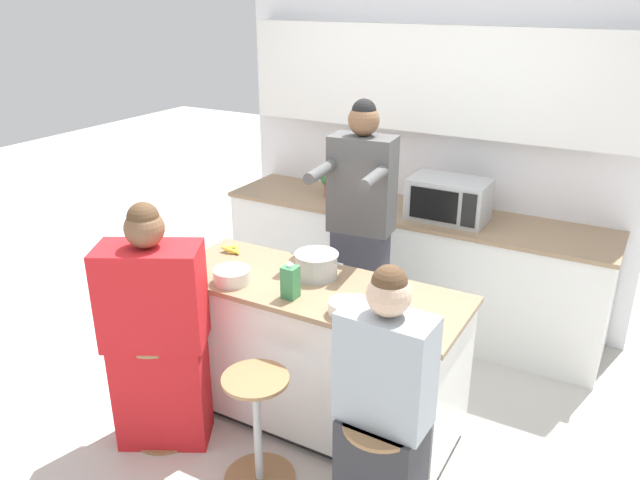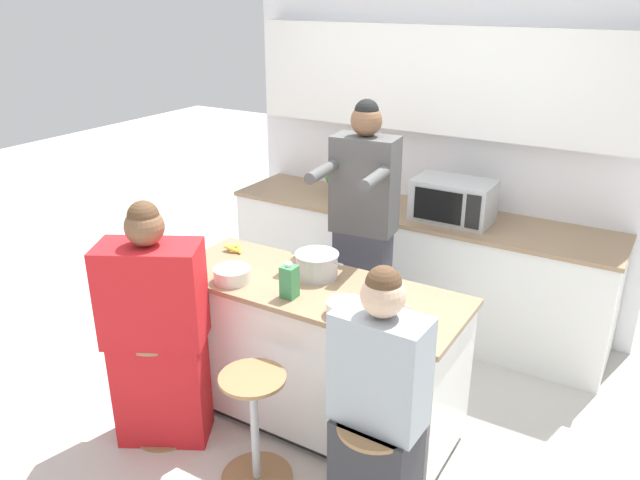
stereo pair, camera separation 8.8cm
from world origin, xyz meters
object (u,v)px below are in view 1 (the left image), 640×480
(kitchen_island, at_px, (314,354))
(bar_stool_leftmost, at_px, (161,387))
(person_cooking, at_px, (360,242))
(coffee_cup_near, at_px, (400,306))
(microwave, at_px, (448,199))
(banana_bunch, at_px, (232,249))
(fruit_bowl, at_px, (232,276))
(person_seated_near, at_px, (383,420))
(bar_stool_center, at_px, (258,429))
(bar_stool_rightmost, at_px, (378,480))
(person_wrapped_blanket, at_px, (156,336))
(juice_carton, at_px, (290,282))
(cooking_pot, at_px, (317,265))
(potted_plant, at_px, (331,178))

(kitchen_island, distance_m, bar_stool_leftmost, 0.89)
(person_cooking, bearing_deg, coffee_cup_near, -58.00)
(microwave, bearing_deg, banana_bunch, -128.01)
(fruit_bowl, height_order, microwave, microwave)
(bar_stool_leftmost, xyz_separation_m, person_cooking, (0.64, 1.23, 0.58))
(person_seated_near, height_order, fruit_bowl, person_seated_near)
(bar_stool_center, relative_size, coffee_cup_near, 6.15)
(bar_stool_center, height_order, bar_stool_rightmost, same)
(person_wrapped_blanket, bearing_deg, coffee_cup_near, -5.83)
(bar_stool_leftmost, height_order, juice_carton, juice_carton)
(kitchen_island, relative_size, person_cooking, 0.94)
(person_seated_near, height_order, coffee_cup_near, person_seated_near)
(cooking_pot, bearing_deg, bar_stool_leftmost, -133.79)
(bar_stool_center, distance_m, person_cooking, 1.39)
(kitchen_island, height_order, person_seated_near, person_seated_near)
(bar_stool_leftmost, xyz_separation_m, microwave, (0.98, 1.96, 0.72))
(person_seated_near, bearing_deg, bar_stool_rightmost, -82.17)
(cooking_pot, height_order, coffee_cup_near, cooking_pot)
(person_cooking, distance_m, juice_carton, 0.86)
(bar_stool_rightmost, relative_size, person_wrapped_blanket, 0.45)
(microwave, bearing_deg, juice_carton, -101.71)
(person_wrapped_blanket, relative_size, fruit_bowl, 6.89)
(person_cooking, bearing_deg, bar_stool_rightmost, -66.30)
(juice_carton, xyz_separation_m, potted_plant, (-0.64, 1.63, 0.07))
(bar_stool_center, distance_m, juice_carton, 0.77)
(bar_stool_rightmost, height_order, microwave, microwave)
(fruit_bowl, xyz_separation_m, juice_carton, (0.38, 0.01, 0.05))
(coffee_cup_near, distance_m, juice_carton, 0.59)
(person_cooking, relative_size, coffee_cup_near, 17.50)
(cooking_pot, distance_m, microwave, 1.34)
(fruit_bowl, xyz_separation_m, microwave, (0.71, 1.59, 0.11))
(kitchen_island, height_order, coffee_cup_near, coffee_cup_near)
(kitchen_island, height_order, person_wrapped_blanket, person_wrapped_blanket)
(coffee_cup_near, bearing_deg, juice_carton, -168.82)
(person_seated_near, bearing_deg, cooking_pot, 138.65)
(juice_carton, bearing_deg, bar_stool_center, -84.49)
(person_wrapped_blanket, xyz_separation_m, coffee_cup_near, (1.20, 0.50, 0.27))
(fruit_bowl, bearing_deg, bar_stool_center, -43.27)
(bar_stool_rightmost, bearing_deg, juice_carton, 149.90)
(bar_stool_leftmost, xyz_separation_m, fruit_bowl, (0.27, 0.37, 0.61))
(bar_stool_leftmost, distance_m, juice_carton, 1.00)
(person_wrapped_blanket, bearing_deg, potted_plant, 61.95)
(coffee_cup_near, height_order, potted_plant, potted_plant)
(bar_stool_center, distance_m, person_wrapped_blanket, 0.75)
(potted_plant, bearing_deg, juice_carton, -68.59)
(person_cooking, distance_m, coffee_cup_near, 0.95)
(banana_bunch, height_order, juice_carton, juice_carton)
(cooking_pot, bearing_deg, bar_stool_center, -86.04)
(bar_stool_leftmost, bearing_deg, person_seated_near, -0.66)
(potted_plant, bearing_deg, kitchen_island, -64.87)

